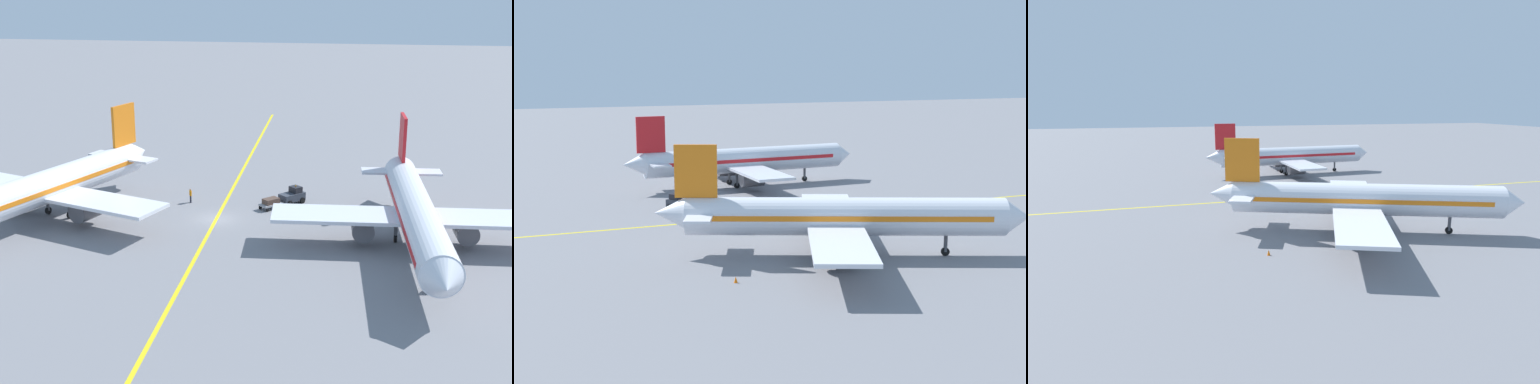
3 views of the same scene
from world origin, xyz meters
TOP-DOWN VIEW (x-y plane):
  - ground_plane at (0.00, 0.00)m, footprint 400.00×400.00m
  - apron_yellow_centreline at (0.00, 0.00)m, footprint 3.16×119.98m
  - airplane_at_gate at (-20.92, 5.59)m, footprint 28.28×35.53m
  - airplane_adjacent_stand at (18.03, 3.06)m, footprint 28.09×34.37m
  - baggage_tug_dark at (-7.74, -6.88)m, footprint 3.14×3.22m
  - baggage_cart_trailing at (-5.49, -4.47)m, footprint 2.80×2.86m
  - ground_crew_worker at (4.16, -5.36)m, footprint 0.36×0.53m
  - traffic_cone_near_nose at (-11.01, -4.18)m, footprint 0.32×0.32m
  - traffic_cone_mid_apron at (22.77, -8.67)m, footprint 0.32×0.32m

SIDE VIEW (x-z plane):
  - ground_plane at x=0.00m, z-range 0.00..0.00m
  - apron_yellow_centreline at x=0.00m, z-range 0.00..0.01m
  - traffic_cone_near_nose at x=-11.01m, z-range 0.00..0.55m
  - traffic_cone_mid_apron at x=22.77m, z-range 0.00..0.55m
  - baggage_cart_trailing at x=-5.49m, z-range 0.14..1.38m
  - baggage_tug_dark at x=-7.74m, z-range -0.15..1.96m
  - ground_crew_worker at x=4.16m, z-range 0.07..1.75m
  - airplane_at_gate at x=-20.92m, z-range -1.59..9.01m
  - airplane_adjacent_stand at x=18.03m, z-range -1.59..9.01m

